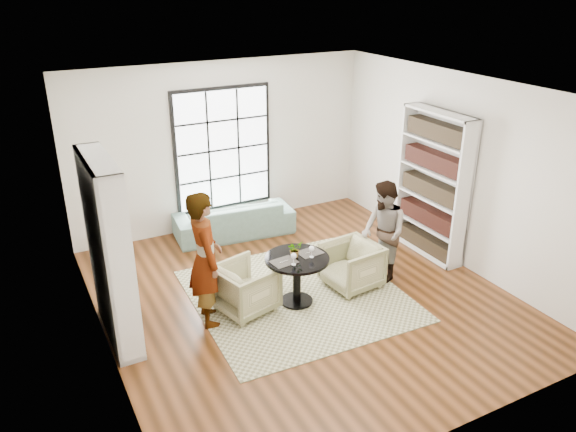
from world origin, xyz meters
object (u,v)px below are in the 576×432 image
person_right (383,232)px  wine_glass_left (294,256)px  armchair_left (245,288)px  sofa (234,218)px  flower_centerpiece (295,249)px  pedestal_table (297,270)px  armchair_right (351,266)px  wine_glass_right (312,249)px  person_left (205,259)px

person_right → wine_glass_left: person_right is taller
person_right → armchair_left: bearing=-83.3°
sofa → flower_centerpiece: (-0.12, -2.50, 0.53)m
person_right → pedestal_table: bearing=-78.6°
armchair_left → flower_centerpiece: bearing=-114.7°
armchair_right → person_right: bearing=84.3°
sofa → wine_glass_right: (0.08, -2.63, 0.54)m
sofa → wine_glass_left: (-0.24, -2.71, 0.54)m
person_left → person_right: size_ratio=1.19×
person_left → flower_centerpiece: size_ratio=8.24×
sofa → armchair_right: 2.66m
wine_glass_left → flower_centerpiece: flower_centerpiece is taller
person_left → wine_glass_left: bearing=-99.6°
sofa → person_left: (-1.37, -2.38, 0.62)m
pedestal_table → flower_centerpiece: bearing=105.8°
armchair_left → sofa: bearing=-33.9°
sofa → flower_centerpiece: 2.56m
wine_glass_left → wine_glass_right: wine_glass_left is taller
armchair_right → wine_glass_left: bearing=-85.8°
sofa → person_left: person_left is taller
pedestal_table → person_left: bearing=172.5°
sofa → wine_glass_left: size_ratio=11.86×
pedestal_table → person_right: size_ratio=0.58×
armchair_left → person_right: 2.25m
wine_glass_right → armchair_right: bearing=8.2°
person_right → wine_glass_right: bearing=-74.9°
flower_centerpiece → person_right: bearing=-0.6°
sofa → flower_centerpiece: size_ratio=9.26×
armchair_right → person_left: size_ratio=0.41×
pedestal_table → armchair_left: (-0.72, 0.17, -0.18)m
pedestal_table → armchair_right: 0.96m
sofa → armchair_left: bearing=76.7°
person_left → wine_glass_left: person_left is taller
armchair_left → wine_glass_left: 0.83m
person_right → wine_glass_right: size_ratio=9.03×
armchair_right → flower_centerpiece: (-0.95, 0.02, 0.49)m
person_left → flower_centerpiece: 1.26m
armchair_right → person_right: size_ratio=0.49×
wine_glass_right → person_right: bearing=4.8°
armchair_left → person_left: (-0.55, 0.00, 0.58)m
pedestal_table → person_right: 1.51m
armchair_right → flower_centerpiece: bearing=-96.6°
person_left → armchair_left: bearing=-83.4°
pedestal_table → person_right: person_right is taller
wine_glass_left → flower_centerpiece: size_ratio=0.78×
sofa → person_left: bearing=65.8°
pedestal_table → armchair_right: bearing=1.7°
armchair_right → person_right: 0.70m
armchair_left → wine_glass_left: size_ratio=4.33×
person_right → wine_glass_left: (-1.63, -0.19, 0.07)m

